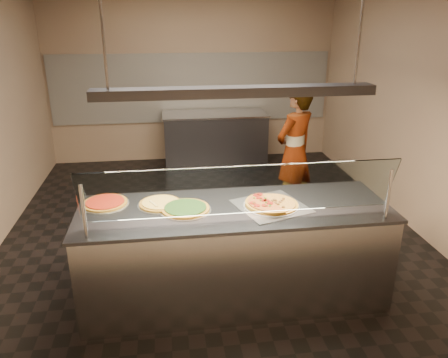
{
  "coord_description": "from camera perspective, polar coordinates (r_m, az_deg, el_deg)",
  "views": [
    {
      "loc": [
        -0.53,
        -4.81,
        2.54
      ],
      "look_at": [
        0.03,
        -0.86,
        1.02
      ],
      "focal_mm": 35.0,
      "sensor_mm": 36.0,
      "label": 1
    }
  ],
  "objects": [
    {
      "name": "half_pizza_pepperoni",
      "position": [
        3.88,
        4.56,
        -3.19
      ],
      "size": [
        0.37,
        0.52,
        0.05
      ],
      "color": "#8C5D1A",
      "rests_on": "perforated_tray"
    },
    {
      "name": "prep_table",
      "position": [
        7.7,
        -1.19,
        5.22
      ],
      "size": [
        1.8,
        0.74,
        0.93
      ],
      "color": "#414147",
      "rests_on": "ground"
    },
    {
      "name": "pizza_tomato",
      "position": [
        4.08,
        -15.26,
        -2.98
      ],
      "size": [
        0.42,
        0.42,
        0.03
      ],
      "color": "silver",
      "rests_on": "serving_counter"
    },
    {
      "name": "wall_back",
      "position": [
        7.91,
        -4.19,
        13.24
      ],
      "size": [
        5.0,
        0.02,
        3.0
      ],
      "primitive_type": "cube",
      "color": "#9A8263",
      "rests_on": "ground"
    },
    {
      "name": "wall_front",
      "position": [
        2.15,
        7.39,
        -8.38
      ],
      "size": [
        5.0,
        0.02,
        3.0
      ],
      "primitive_type": "cube",
      "color": "#9A8263",
      "rests_on": "ground"
    },
    {
      "name": "wall_right",
      "position": [
        5.79,
        24.16,
        8.69
      ],
      "size": [
        0.02,
        6.0,
        3.0
      ],
      "primitive_type": "cube",
      "color": "#9A8263",
      "rests_on": "ground"
    },
    {
      "name": "pizza_spinach",
      "position": [
        3.83,
        -5.06,
        -3.84
      ],
      "size": [
        0.45,
        0.45,
        0.03
      ],
      "color": "silver",
      "rests_on": "serving_counter"
    },
    {
      "name": "lamp_rod_right",
      "position": [
        3.82,
        17.51,
        19.26
      ],
      "size": [
        0.02,
        0.02,
        1.01
      ],
      "primitive_type": "cylinder",
      "color": "#B7B7BC",
      "rests_on": "ceiling"
    },
    {
      "name": "half_pizza_sausage",
      "position": [
        3.94,
        7.76,
        -3.09
      ],
      "size": [
        0.37,
        0.52,
        0.04
      ],
      "color": "#8C5D1A",
      "rests_on": "perforated_tray"
    },
    {
      "name": "sneeze_guard",
      "position": [
        3.45,
        2.38,
        -1.58
      ],
      "size": [
        2.53,
        0.18,
        0.54
      ],
      "color": "#B7B7BC",
      "rests_on": "serving_counter"
    },
    {
      "name": "worker",
      "position": [
        5.75,
        9.19,
        3.56
      ],
      "size": [
        0.75,
        0.69,
        1.71
      ],
      "primitive_type": "imported",
      "rotation": [
        0.0,
        0.0,
        3.74
      ],
      "color": "#36323B",
      "rests_on": "ground"
    },
    {
      "name": "tile_band",
      "position": [
        7.91,
        -4.14,
        11.78
      ],
      "size": [
        4.9,
        0.02,
        1.2
      ],
      "primitive_type": "cube",
      "color": "silver",
      "rests_on": "wall_back"
    },
    {
      "name": "lamp_rod_left",
      "position": [
        3.5,
        -15.71,
        19.37
      ],
      "size": [
        0.02,
        0.02,
        1.01
      ],
      "primitive_type": "cylinder",
      "color": "#B7B7BC",
      "rests_on": "ceiling"
    },
    {
      "name": "pizza_cheese",
      "position": [
        3.97,
        -8.34,
        -3.13
      ],
      "size": [
        0.4,
        0.4,
        0.03
      ],
      "color": "silver",
      "rests_on": "serving_counter"
    },
    {
      "name": "ground",
      "position": [
        5.47,
        -1.53,
        -6.94
      ],
      "size": [
        5.0,
        6.0,
        0.02
      ],
      "primitive_type": "cube",
      "color": "black",
      "rests_on": "ground"
    },
    {
      "name": "pizza_spatula",
      "position": [
        3.9,
        -8.41,
        -3.33
      ],
      "size": [
        0.25,
        0.2,
        0.02
      ],
      "color": "#B7B7BC",
      "rests_on": "pizza_spinach"
    },
    {
      "name": "heat_lamp_housing",
      "position": [
        3.58,
        1.56,
        11.32
      ],
      "size": [
        2.3,
        0.18,
        0.08
      ],
      "primitive_type": "cube",
      "color": "#414147",
      "rests_on": "ceiling"
    },
    {
      "name": "serving_counter",
      "position": [
        4.09,
        1.35,
        -9.62
      ],
      "size": [
        2.77,
        0.94,
        0.93
      ],
      "color": "#B7B7BC",
      "rests_on": "ground"
    },
    {
      "name": "perforated_tray",
      "position": [
        3.92,
        6.18,
        -3.46
      ],
      "size": [
        0.71,
        0.71,
        0.01
      ],
      "color": "silver",
      "rests_on": "serving_counter"
    }
  ]
}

